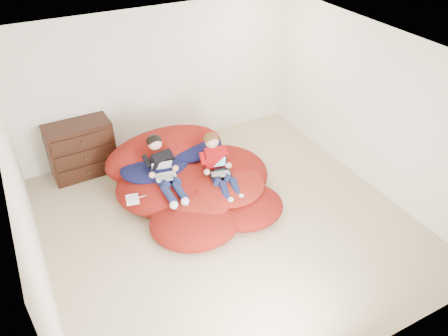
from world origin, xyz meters
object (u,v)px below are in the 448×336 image
(older_boy, at_px, (162,166))
(younger_boy, at_px, (218,163))
(laptop_black, at_px, (218,168))
(dresser, at_px, (81,149))
(beanbag_pile, at_px, (192,179))
(laptop_white, at_px, (164,172))

(older_boy, distance_m, younger_boy, 0.82)
(laptop_black, bearing_deg, dresser, 135.27)
(beanbag_pile, height_order, laptop_black, beanbag_pile)
(younger_boy, bearing_deg, dresser, 135.62)
(dresser, height_order, laptop_black, dresser)
(beanbag_pile, distance_m, laptop_white, 0.59)
(younger_boy, height_order, laptop_black, younger_boy)
(beanbag_pile, bearing_deg, older_boy, -177.30)
(dresser, distance_m, younger_boy, 2.36)
(older_boy, height_order, younger_boy, older_boy)
(older_boy, xyz_separation_m, laptop_black, (0.77, -0.29, -0.12))
(beanbag_pile, bearing_deg, dresser, 135.39)
(dresser, height_order, older_boy, older_boy)
(dresser, bearing_deg, younger_boy, -44.38)
(older_boy, bearing_deg, younger_boy, -19.27)
(beanbag_pile, bearing_deg, younger_boy, -43.36)
(beanbag_pile, relative_size, laptop_black, 6.59)
(laptop_white, bearing_deg, beanbag_pile, 10.12)
(dresser, relative_size, younger_boy, 1.10)
(dresser, bearing_deg, beanbag_pile, -44.61)
(younger_boy, bearing_deg, laptop_black, -90.00)
(beanbag_pile, relative_size, laptop_white, 6.77)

